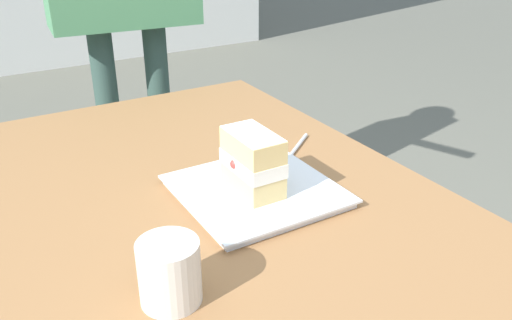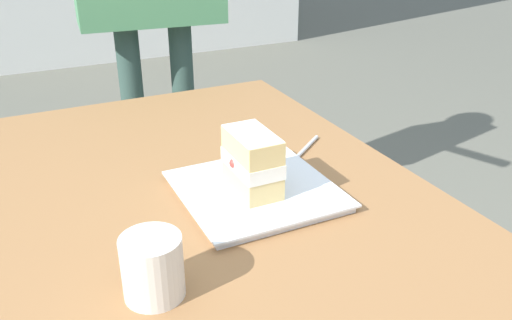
% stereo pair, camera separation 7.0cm
% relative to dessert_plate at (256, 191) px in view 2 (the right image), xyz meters
% --- Properties ---
extents(dessert_plate, '(0.26, 0.26, 0.02)m').
position_rel_dessert_plate_xyz_m(dessert_plate, '(0.00, 0.00, 0.00)').
color(dessert_plate, white).
rests_on(dessert_plate, patio_table).
extents(cake_slice, '(0.12, 0.07, 0.10)m').
position_rel_dessert_plate_xyz_m(cake_slice, '(-0.00, 0.01, 0.06)').
color(cake_slice, '#E0C17A').
rests_on(cake_slice, dessert_plate).
extents(dessert_fork, '(0.12, 0.14, 0.01)m').
position_rel_dessert_plate_xyz_m(dessert_fork, '(0.10, -0.15, -0.00)').
color(dessert_fork, silver).
rests_on(dessert_fork, patio_table).
extents(coffee_cup, '(0.08, 0.08, 0.09)m').
position_rel_dessert_plate_xyz_m(coffee_cup, '(-0.18, 0.23, 0.04)').
color(coffee_cup, silver).
rests_on(coffee_cup, patio_table).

